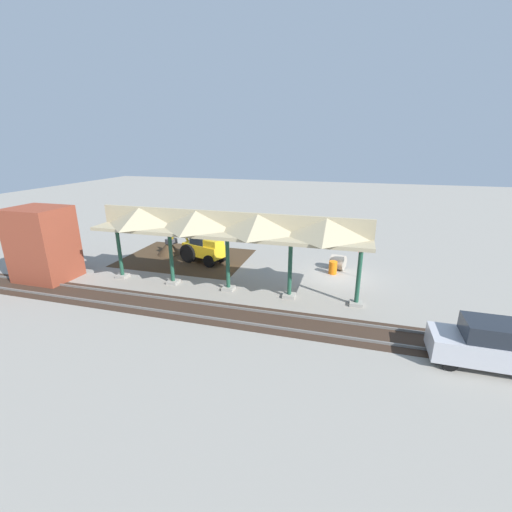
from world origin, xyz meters
name	(u,v)px	position (x,y,z in m)	size (l,w,h in m)	color
ground_plane	(338,277)	(0.00, 0.00, 0.00)	(120.00, 120.00, 0.00)	gray
dirt_work_zone	(186,258)	(11.73, -0.88, 0.00)	(9.51, 7.00, 0.01)	#42301E
platform_canopy	(227,224)	(6.38, 4.03, 4.17)	(16.37, 3.20, 4.90)	#9E998E
rail_tracks	(330,329)	(0.00, 7.08, 0.03)	(60.00, 2.58, 0.15)	slate
stop_sign	(361,252)	(-1.33, -0.38, 1.80)	(0.73, 0.27, 2.50)	gray
backhoe	(202,246)	(10.12, -0.44, 1.26)	(5.43, 2.76, 2.82)	yellow
dirt_mound	(170,254)	(13.48, -1.36, 0.00)	(3.84, 3.84, 2.22)	#42301E
concrete_pipe	(338,262)	(0.10, -1.54, 0.54)	(1.21, 1.29, 1.07)	#9E9384
brick_utility_building	(43,244)	(18.58, 5.50, 2.39)	(3.40, 2.86, 4.78)	brown
distant_parked_car	(489,344)	(-6.27, 8.27, 0.98)	(4.22, 1.79, 1.98)	#B7B7BC
traffic_barrel	(333,268)	(0.38, -0.54, 0.45)	(0.56, 0.56, 0.90)	orange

